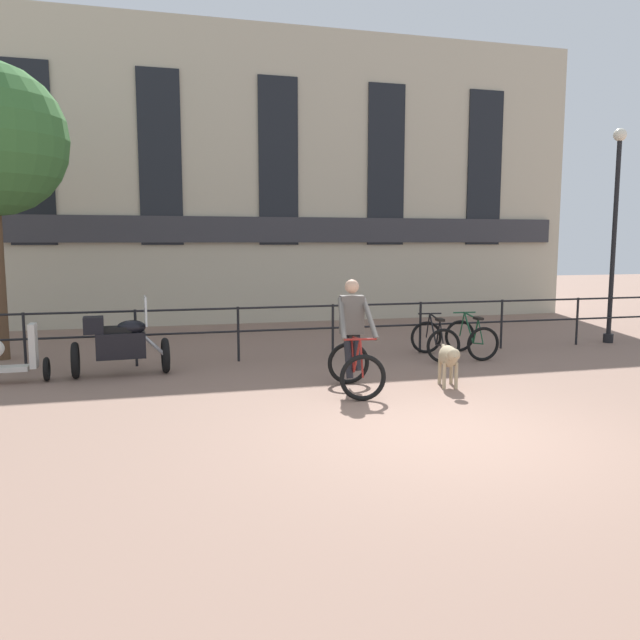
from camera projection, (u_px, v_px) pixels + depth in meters
ground_plane at (453, 434)px, 7.43m from camera, size 60.00×60.00×0.00m
canal_railing at (333, 321)px, 12.33m from camera, size 15.05×0.05×1.05m
building_facade at (276, 178)px, 17.46m from camera, size 18.00×0.72×8.10m
cyclist_with_bike at (354, 341)px, 9.55m from camera, size 0.81×1.24×1.70m
dog at (449, 357)px, 9.75m from camera, size 0.42×0.95×0.68m
parked_motorcycle at (120, 343)px, 10.58m from camera, size 1.62×0.72×1.35m
parked_bicycle_near_lamp at (435, 340)px, 12.22m from camera, size 0.79×1.18×0.86m
parked_bicycle_mid_left at (471, 338)px, 12.42m from camera, size 0.72×1.14×0.86m
parked_scooter at (2, 356)px, 10.00m from camera, size 1.29×0.43×0.96m
street_lamp at (615, 225)px, 13.81m from camera, size 0.28×0.28×4.72m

